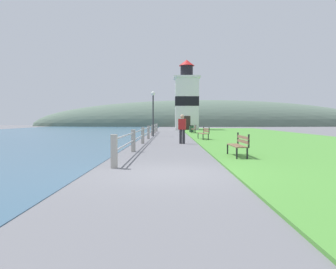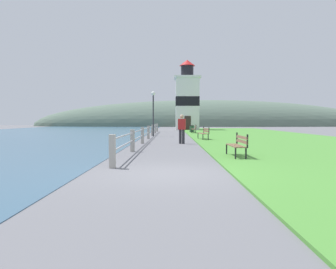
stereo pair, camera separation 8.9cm
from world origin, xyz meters
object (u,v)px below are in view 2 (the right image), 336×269
at_px(lighthouse, 187,100).
at_px(person_strolling, 182,128).
at_px(park_bench_far, 194,128).
at_px(trash_bin, 192,129).
at_px(lamp_post, 153,105).
at_px(park_bench_near, 238,144).
at_px(park_bench_midway, 204,133).

relative_size(lighthouse, person_strolling, 5.68).
xyz_separation_m(park_bench_far, trash_bin, (-0.15, 1.97, -0.12)).
relative_size(person_strolling, trash_bin, 2.11).
bearing_deg(lighthouse, lamp_post, -101.75).
relative_size(park_bench_far, person_strolling, 1.11).
bearing_deg(lamp_post, park_bench_far, 55.84).
bearing_deg(person_strolling, park_bench_far, 10.61).
relative_size(park_bench_near, lamp_post, 0.45).
bearing_deg(trash_bin, park_bench_far, -85.59).
xyz_separation_m(park_bench_midway, person_strolling, (-1.73, -3.75, 0.42)).
relative_size(park_bench_near, trash_bin, 2.11).
height_order(park_bench_far, lighthouse, lighthouse).
relative_size(lighthouse, trash_bin, 12.01).
xyz_separation_m(park_bench_near, person_strolling, (-1.92, 7.36, 0.42)).
bearing_deg(park_bench_far, person_strolling, 84.56).
bearing_deg(lighthouse, trash_bin, -89.78).
distance_m(person_strolling, lamp_post, 9.54).
xyz_separation_m(park_bench_far, lamp_post, (-4.05, -5.97, 2.20)).
xyz_separation_m(park_bench_near, park_bench_midway, (-0.19, 11.11, 0.00)).
bearing_deg(park_bench_midway, lamp_post, -59.80).
height_order(park_bench_near, park_bench_midway, same).
height_order(lighthouse, trash_bin, lighthouse).
relative_size(park_bench_midway, lamp_post, 0.48).
height_order(person_strolling, lamp_post, lamp_post).
height_order(park_bench_far, lamp_post, lamp_post).
height_order(park_bench_near, park_bench_far, same).
distance_m(park_bench_near, lamp_post, 17.13).
xyz_separation_m(park_bench_far, person_strolling, (-1.80, -15.07, 0.42)).
height_order(park_bench_near, trash_bin, park_bench_near).
xyz_separation_m(lighthouse, person_strolling, (-1.61, -27.64, -3.39)).
distance_m(park_bench_near, park_bench_midway, 11.11).
height_order(lighthouse, lamp_post, lighthouse).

